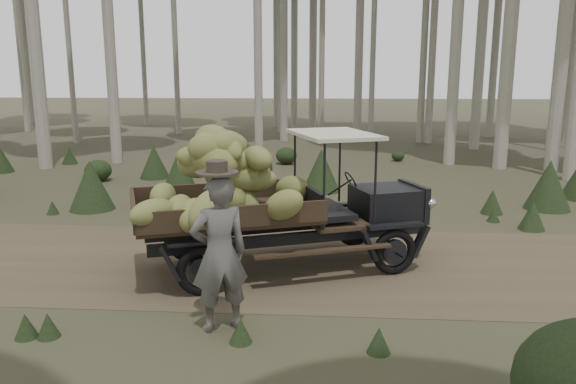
% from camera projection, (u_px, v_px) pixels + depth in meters
% --- Properties ---
extents(ground, '(120.00, 120.00, 0.00)m').
position_uv_depth(ground, '(262.00, 263.00, 9.13)').
color(ground, '#473D2B').
rests_on(ground, ground).
extents(dirt_track, '(70.00, 4.00, 0.01)m').
position_uv_depth(dirt_track, '(262.00, 262.00, 9.13)').
color(dirt_track, brown).
rests_on(dirt_track, ground).
extents(banana_truck, '(4.83, 3.19, 2.35)m').
position_uv_depth(banana_truck, '(249.00, 184.00, 8.42)').
color(banana_truck, black).
rests_on(banana_truck, ground).
extents(farmer, '(0.82, 0.71, 2.05)m').
position_uv_depth(farmer, '(219.00, 252.00, 6.58)').
color(farmer, '#56534F').
rests_on(farmer, ground).
extents(undergrowth, '(22.37, 23.94, 1.28)m').
position_uv_depth(undergrowth, '(337.00, 259.00, 7.71)').
color(undergrowth, '#233319').
rests_on(undergrowth, ground).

